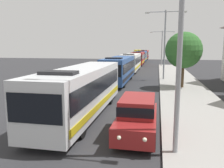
# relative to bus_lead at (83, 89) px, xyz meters

# --- Properties ---
(bus_lead) EXTENTS (2.58, 11.64, 3.21)m
(bus_lead) POSITION_rel_bus_lead_xyz_m (0.00, 0.00, 0.00)
(bus_lead) COLOR silver
(bus_lead) RESTS_ON ground_plane
(bus_second_in_line) EXTENTS (2.58, 11.13, 3.21)m
(bus_second_in_line) POSITION_rel_bus_lead_xyz_m (-0.00, 13.85, -0.00)
(bus_second_in_line) COLOR #284C8C
(bus_second_in_line) RESTS_ON ground_plane
(bus_middle) EXTENTS (2.58, 12.05, 3.21)m
(bus_middle) POSITION_rel_bus_lead_xyz_m (0.00, 26.83, 0.00)
(bus_middle) COLOR silver
(bus_middle) RESTS_ON ground_plane
(bus_fourth_in_line) EXTENTS (2.58, 10.50, 3.21)m
(bus_fourth_in_line) POSITION_rel_bus_lead_xyz_m (-0.00, 40.94, -0.00)
(bus_fourth_in_line) COLOR maroon
(bus_fourth_in_line) RESTS_ON ground_plane
(bus_rear) EXTENTS (2.58, 11.28, 3.21)m
(bus_rear) POSITION_rel_bus_lead_xyz_m (-0.00, 54.09, -0.00)
(bus_rear) COLOR #284C8C
(bus_rear) RESTS_ON ground_plane
(bus_tail_end) EXTENTS (2.58, 10.79, 3.21)m
(bus_tail_end) POSITION_rel_bus_lead_xyz_m (-0.00, 67.46, -0.00)
(bus_tail_end) COLOR maroon
(bus_tail_end) RESTS_ON ground_plane
(white_suv) EXTENTS (1.86, 4.90, 1.90)m
(white_suv) POSITION_rel_bus_lead_xyz_m (3.70, -2.61, -0.66)
(white_suv) COLOR maroon
(white_suv) RESTS_ON ground_plane
(box_truck_oncoming) EXTENTS (2.35, 8.17, 3.15)m
(box_truck_oncoming) POSITION_rel_bus_lead_xyz_m (-3.30, 77.32, 0.02)
(box_truck_oncoming) COLOR white
(box_truck_oncoming) RESTS_ON ground_plane
(streetlamp_near) EXTENTS (5.56, 0.28, 8.99)m
(streetlamp_near) POSITION_rel_bus_lead_xyz_m (5.40, -4.53, 3.88)
(streetlamp_near) COLOR gray
(streetlamp_near) RESTS_ON sidewalk
(streetlamp_mid) EXTENTS (5.11, 0.28, 8.72)m
(streetlamp_mid) POSITION_rel_bus_lead_xyz_m (5.40, 16.89, 3.71)
(streetlamp_mid) COLOR gray
(streetlamp_mid) RESTS_ON sidewalk
(streetlamp_far) EXTENTS (5.23, 0.28, 7.60)m
(streetlamp_far) POSITION_rel_bus_lead_xyz_m (5.40, 38.30, 3.12)
(streetlamp_far) COLOR gray
(streetlamp_far) RESTS_ON sidewalk
(roadside_tree) EXTENTS (3.72, 3.72, 5.70)m
(roadside_tree) POSITION_rel_bus_lead_xyz_m (7.17, 11.03, 2.29)
(roadside_tree) COLOR #4C3823
(roadside_tree) RESTS_ON sidewalk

